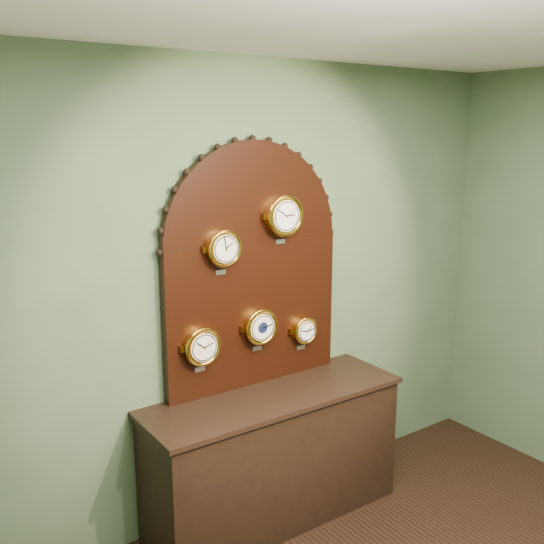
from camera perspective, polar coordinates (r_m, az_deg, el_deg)
wall_back at (r=3.84m, az=-2.13°, el=-1.94°), size 4.00×0.00×4.00m
shop_counter at (r=4.01m, az=0.17°, el=-16.74°), size 1.60×0.50×0.80m
display_board at (r=3.74m, az=-1.75°, el=1.25°), size 1.26×0.06×1.53m
roman_clock at (r=3.54m, az=-4.51°, el=2.19°), size 0.22×0.08×0.27m
arabic_clock at (r=3.75m, az=1.09°, el=5.20°), size 0.26×0.08×0.31m
hygrometer at (r=3.62m, az=-6.47°, el=-6.78°), size 0.23×0.08×0.28m
barometer at (r=3.80m, az=-1.12°, el=-5.02°), size 0.23×0.08×0.28m
tide_clock at (r=4.01m, az=2.97°, el=-5.33°), size 0.18×0.08×0.23m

